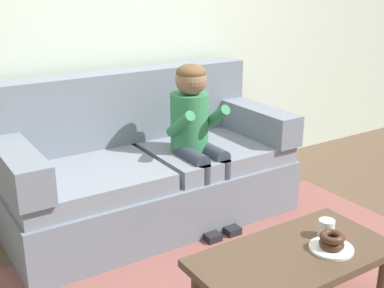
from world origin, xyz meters
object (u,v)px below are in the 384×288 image
donut (332,244)px  mug (326,228)px  coffee_table (294,261)px  person_child (196,129)px  couch (147,170)px

donut → mug: 0.13m
coffee_table → person_child: bearing=79.6°
person_child → mug: 1.18m
couch → donut: (0.22, -1.47, 0.08)m
couch → person_child: (0.27, -0.21, 0.31)m
donut → person_child: bearing=87.8°
couch → coffee_table: 1.40m
coffee_table → donut: donut is taller
coffee_table → person_child: size_ratio=0.89×
donut → mug: size_ratio=1.33×
couch → person_child: bearing=-38.7°
couch → mug: couch is taller
coffee_table → donut: (0.17, -0.07, 0.08)m
coffee_table → mug: (0.24, 0.03, 0.09)m
coffee_table → donut: bearing=-22.9°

